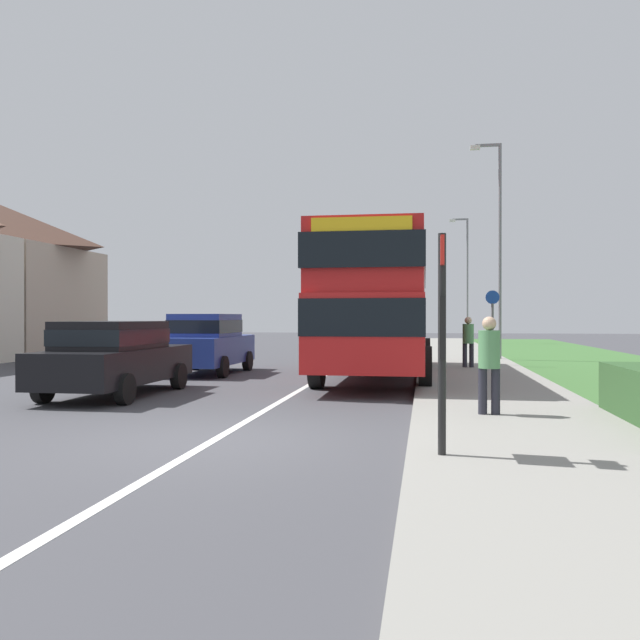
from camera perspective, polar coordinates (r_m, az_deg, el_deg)
The scene contains 13 objects.
ground_plane at distance 9.08m, azimuth -9.22°, elevation -10.29°, with size 120.00×120.00×0.00m, color #424247.
lane_marking_centre at distance 16.80m, azimuth -0.53°, elevation -5.41°, with size 0.14×60.00×0.01m, color silver.
pavement_near_side at distance 14.63m, azimuth 14.62°, elevation -6.04°, with size 3.20×68.00×0.12m, color gray.
double_decker_bus at distance 17.82m, azimuth 5.13°, elevation 1.80°, with size 2.80×9.87×3.70m.
parked_car_black at distance 14.45m, azimuth -17.41°, elevation -2.89°, with size 1.88×4.42×1.57m.
parked_car_blue at distance 19.45m, azimuth -9.77°, elevation -1.84°, with size 1.89×4.08×1.75m.
pedestrian_at_stop at distance 10.73m, azimuth 14.50°, elevation -3.42°, with size 0.34×0.34×1.67m.
pedestrian_walking_away at distance 20.64m, azimuth 12.76°, elevation -1.65°, with size 0.34×0.34×1.67m.
bus_stop_sign at distance 7.46m, azimuth 10.57°, elevation -0.69°, with size 0.09×0.52×2.60m.
cycle_route_sign at distance 21.82m, azimuth 14.77°, elevation -0.37°, with size 0.44×0.08×2.52m.
street_lamp_near at distance 8.43m, azimuth 26.07°, elevation 17.57°, with size 1.14×0.20×7.26m.
street_lamp_mid at distance 25.26m, azimuth 15.16°, elevation 6.92°, with size 1.14×0.20×8.08m.
street_lamp_far at distance 41.15m, azimuth 12.55°, elevation 4.07°, with size 1.14×0.20×7.70m.
Camera 1 is at (2.82, -8.47, 1.66)m, focal length 36.79 mm.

